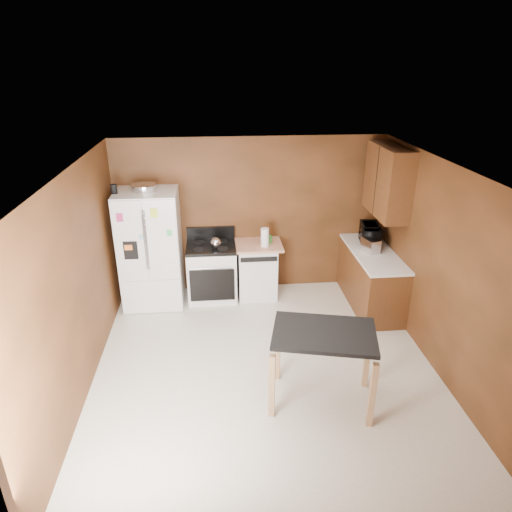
{
  "coord_description": "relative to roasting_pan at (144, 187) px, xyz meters",
  "views": [
    {
      "loc": [
        -0.55,
        -4.64,
        3.58
      ],
      "look_at": [
        -0.04,
        0.85,
        1.17
      ],
      "focal_mm": 32.0,
      "sensor_mm": 36.0,
      "label": 1
    }
  ],
  "objects": [
    {
      "name": "ceiling",
      "position": [
        1.57,
        -1.92,
        0.65
      ],
      "size": [
        4.5,
        4.5,
        0.0
      ],
      "primitive_type": "plane",
      "rotation": [
        3.14,
        0.0,
        0.0
      ],
      "color": "white",
      "rests_on": "ground"
    },
    {
      "name": "kettle",
      "position": [
        1.0,
        -0.1,
        -0.86
      ],
      "size": [
        0.17,
        0.17,
        0.17
      ],
      "primitive_type": "sphere",
      "color": "silver",
      "rests_on": "gas_range"
    },
    {
      "name": "green_canister",
      "position": [
        1.84,
        0.07,
        -0.9
      ],
      "size": [
        0.13,
        0.13,
        0.11
      ],
      "primitive_type": "cylinder",
      "rotation": [
        0.0,
        0.0,
        -0.36
      ],
      "color": "green",
      "rests_on": "dishwasher"
    },
    {
      "name": "refrigerator",
      "position": [
        0.02,
        -0.05,
        -0.95
      ],
      "size": [
        0.9,
        0.8,
        1.8
      ],
      "color": "white",
      "rests_on": "ground"
    },
    {
      "name": "right_cabinets",
      "position": [
        3.41,
        -0.44,
        -0.94
      ],
      "size": [
        0.63,
        1.58,
        2.45
      ],
      "color": "brown",
      "rests_on": "ground"
    },
    {
      "name": "wall_left",
      "position": [
        -0.53,
        -1.92,
        -0.6
      ],
      "size": [
        0.0,
        4.5,
        4.5
      ],
      "primitive_type": "plane",
      "rotation": [
        1.57,
        0.0,
        1.57
      ],
      "color": "brown",
      "rests_on": "ground"
    },
    {
      "name": "island",
      "position": [
        2.12,
        -2.54,
        -1.09
      ],
      "size": [
        1.24,
        0.96,
        0.91
      ],
      "color": "black",
      "rests_on": "ground"
    },
    {
      "name": "gas_range",
      "position": [
        0.93,
        0.01,
        -1.38
      ],
      "size": [
        0.76,
        0.68,
        1.1
      ],
      "color": "white",
      "rests_on": "ground"
    },
    {
      "name": "wall_back",
      "position": [
        1.57,
        0.33,
        -0.6
      ],
      "size": [
        4.2,
        0.0,
        4.2
      ],
      "primitive_type": "plane",
      "rotation": [
        1.57,
        0.0,
        0.0
      ],
      "color": "brown",
      "rests_on": "ground"
    },
    {
      "name": "floor",
      "position": [
        1.57,
        -1.92,
        -1.85
      ],
      "size": [
        4.5,
        4.5,
        0.0
      ],
      "primitive_type": "plane",
      "color": "silver",
      "rests_on": "ground"
    },
    {
      "name": "toaster",
      "position": [
        3.31,
        -0.46,
        -0.84
      ],
      "size": [
        0.24,
        0.32,
        0.21
      ],
      "primitive_type": "cube",
      "rotation": [
        0.0,
        0.0,
        0.27
      ],
      "color": "silver",
      "rests_on": "right_cabinets"
    },
    {
      "name": "pen_cup",
      "position": [
        -0.4,
        -0.12,
        0.02
      ],
      "size": [
        0.09,
        0.09,
        0.13
      ],
      "primitive_type": "cylinder",
      "color": "black",
      "rests_on": "refrigerator"
    },
    {
      "name": "wall_front",
      "position": [
        1.57,
        -4.17,
        -0.6
      ],
      "size": [
        4.2,
        0.0,
        4.2
      ],
      "primitive_type": "plane",
      "rotation": [
        -1.57,
        0.0,
        0.0
      ],
      "color": "brown",
      "rests_on": "ground"
    },
    {
      "name": "dishwasher",
      "position": [
        1.65,
        0.03,
        -1.39
      ],
      "size": [
        0.78,
        0.63,
        0.89
      ],
      "color": "white",
      "rests_on": "ground"
    },
    {
      "name": "wall_right",
      "position": [
        3.67,
        -1.92,
        -0.6
      ],
      "size": [
        0.0,
        4.5,
        4.5
      ],
      "primitive_type": "plane",
      "rotation": [
        1.57,
        0.0,
        -1.57
      ],
      "color": "brown",
      "rests_on": "ground"
    },
    {
      "name": "roasting_pan",
      "position": [
        0.0,
        0.0,
        0.0
      ],
      "size": [
        0.37,
        0.37,
        0.09
      ],
      "primitive_type": "cylinder",
      "color": "silver",
      "rests_on": "refrigerator"
    },
    {
      "name": "microwave",
      "position": [
        3.4,
        -0.13,
        -0.81
      ],
      "size": [
        0.42,
        0.55,
        0.28
      ],
      "primitive_type": "imported",
      "rotation": [
        0.0,
        0.0,
        1.41
      ],
      "color": "black",
      "rests_on": "right_cabinets"
    },
    {
      "name": "paper_towel",
      "position": [
        1.76,
        -0.07,
        -0.81
      ],
      "size": [
        0.14,
        0.14,
        0.29
      ],
      "primitive_type": "cylinder",
      "rotation": [
        0.0,
        0.0,
        0.13
      ],
      "color": "white",
      "rests_on": "dishwasher"
    }
  ]
}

